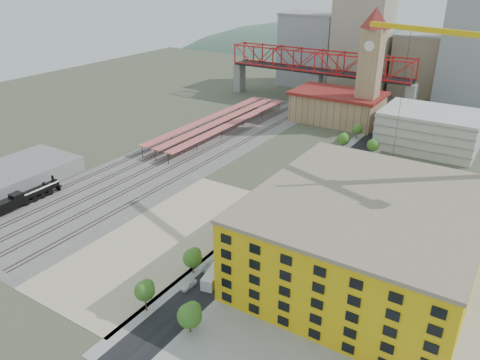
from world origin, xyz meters
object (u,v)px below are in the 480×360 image
Objects in this scene: site_trailer_d at (284,213)px; clock_tower at (371,58)px; construction_building at (365,237)px; locomotive at (28,196)px; site_trailer_a at (216,273)px; site_trailer_b at (233,258)px; car_0 at (188,285)px; site_trailer_c at (264,231)px.

clock_tower is at bearing 112.15° from site_trailer_d.
construction_building is 2.22× the size of locomotive.
site_trailer_d is (0.00, 32.19, 0.01)m from site_trailer_a.
site_trailer_b is at bearing -85.92° from clock_tower.
site_trailer_b is 13.17m from car_0.
construction_building is 11.82× the size of car_0.
site_trailer_a is at bearing -70.63° from site_trailer_c.
car_0 is (-3.00, -12.82, -0.48)m from site_trailer_b.
site_trailer_b is (8.00, -112.04, -27.49)m from clock_tower.
site_trailer_d is (66.00, 31.74, -0.73)m from locomotive.
locomotive is at bearing 177.80° from car_0.
site_trailer_d reaches higher than site_trailer_a.
construction_building reaches higher than site_trailer_c.
locomotive is at bearing -159.36° from site_trailer_b.
locomotive is 73.24m from site_trailer_d.
car_0 is at bearing -77.00° from site_trailer_c.
construction_building is at bearing 14.98° from site_trailer_c.
site_trailer_d is at bearing 109.37° from site_trailer_c.
construction_building is 33.24m from site_trailer_a.
construction_building is 29.81m from site_trailer_b.
clock_tower reaches higher than site_trailer_a.
site_trailer_b is at bearing -70.63° from site_trailer_c.
site_trailer_a is at bearing -0.39° from locomotive.
car_0 is (5.00, -124.86, -27.97)m from clock_tower.
construction_building reaches higher than locomotive.
site_trailer_b is 0.95× the size of site_trailer_c.
construction_building is at bearing 24.11° from site_trailer_a.
car_0 is (-29.00, -24.87, -8.68)m from construction_building.
site_trailer_d is (0.00, 25.15, 0.19)m from site_trailer_b.
site_trailer_c is 27.04m from car_0.
site_trailer_b is (0.00, 7.04, -0.18)m from site_trailer_a.
site_trailer_c is (0.00, 21.09, -0.12)m from site_trailer_a.
clock_tower is at bearing 109.03° from site_trailer_b.
clock_tower is at bearing 63.95° from locomotive.
site_trailer_d reaches higher than site_trailer_c.
clock_tower is 134.70m from locomotive.
site_trailer_a is 1.09× the size of site_trailer_c.
locomotive is 2.25× the size of site_trailer_a.
site_trailer_c is at bearing 87.07° from car_0.
site_trailer_b is at bearing 5.70° from locomotive.
locomotive is 5.33× the size of car_0.
site_trailer_c reaches higher than site_trailer_b.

